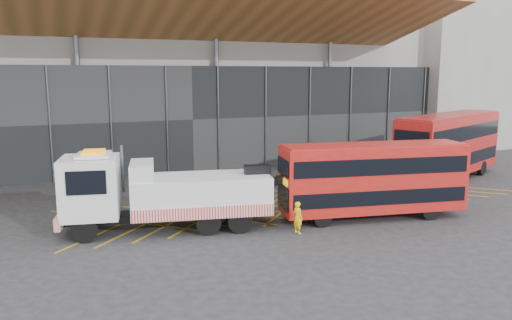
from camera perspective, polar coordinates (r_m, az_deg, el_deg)
name	(u,v)px	position (r m, az deg, el deg)	size (l,w,h in m)	color
ground_plane	(216,211)	(27.52, -4.54, -5.85)	(120.00, 120.00, 0.00)	#27272A
road_markings	(306,201)	(29.71, 5.78, -4.67)	(27.96, 7.16, 0.01)	#C38C12
construction_building	(168,55)	(44.76, -10.03, 11.69)	(55.00, 23.97, 18.00)	gray
east_building	(455,49)	(57.71, 21.78, 11.73)	(15.00, 12.00, 20.00)	gray
recovery_truck	(160,193)	(24.14, -10.87, -3.67)	(11.60, 4.76, 4.03)	black
bus_towed	(373,177)	(26.37, 13.22, -1.93)	(9.83, 4.01, 3.90)	#AD140F
bus_second	(449,144)	(37.54, 21.21, 1.76)	(11.51, 6.83, 4.64)	#9E0F0C
worker	(298,217)	(23.65, 4.81, -6.56)	(0.56, 0.37, 1.53)	yellow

